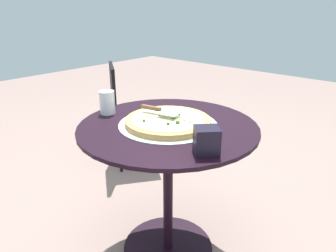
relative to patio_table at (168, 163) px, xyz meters
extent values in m
plane|color=gray|center=(0.00, 0.00, -0.55)|extent=(10.00, 10.00, 0.00)
cylinder|color=black|center=(0.00, 0.00, 0.20)|extent=(0.87, 0.87, 0.02)
cylinder|color=black|center=(0.00, 0.00, -0.17)|extent=(0.05, 0.05, 0.72)
cylinder|color=black|center=(0.00, 0.00, -0.54)|extent=(0.50, 0.50, 0.02)
cylinder|color=silver|center=(0.00, 0.00, 0.21)|extent=(0.48, 0.48, 0.00)
cylinder|color=tan|center=(0.00, 0.00, 0.23)|extent=(0.41, 0.41, 0.03)
cylinder|color=beige|center=(0.00, 0.00, 0.24)|extent=(0.35, 0.35, 0.00)
sphere|color=#28622E|center=(-0.01, 0.02, 0.25)|extent=(0.02, 0.02, 0.02)
sphere|color=#EBE8C1|center=(0.05, -0.09, 0.25)|extent=(0.02, 0.02, 0.02)
sphere|color=#376129|center=(0.11, -0.05, 0.25)|extent=(0.02, 0.02, 0.02)
sphere|color=white|center=(-0.02, 0.11, 0.25)|extent=(0.02, 0.02, 0.02)
sphere|color=#326B26|center=(0.03, 0.08, 0.25)|extent=(0.02, 0.02, 0.02)
sphere|color=#35641E|center=(-0.07, 0.01, 0.25)|extent=(0.01, 0.01, 0.01)
sphere|color=#29682B|center=(0.06, 0.06, 0.25)|extent=(0.02, 0.02, 0.02)
sphere|color=#E8EFCA|center=(-0.03, 0.08, 0.25)|extent=(0.02, 0.02, 0.02)
cube|color=silver|center=(-0.02, -0.01, 0.26)|extent=(0.10, 0.11, 0.00)
cube|color=brown|center=(0.00, -0.11, 0.27)|extent=(0.04, 0.11, 0.02)
cylinder|color=white|center=(0.09, -0.35, 0.27)|extent=(0.08, 0.08, 0.12)
cube|color=black|center=(0.13, 0.31, 0.26)|extent=(0.13, 0.13, 0.11)
cube|color=black|center=(-0.62, -0.90, -0.10)|extent=(0.53, 0.53, 0.03)
cube|color=black|center=(-0.47, -1.01, 0.11)|extent=(0.24, 0.32, 0.39)
cylinder|color=black|center=(-0.84, -0.94, -0.33)|extent=(0.02, 0.02, 0.43)
cylinder|color=black|center=(-0.65, -0.68, -0.33)|extent=(0.02, 0.02, 0.43)
cylinder|color=black|center=(-0.58, -1.13, -0.33)|extent=(0.02, 0.02, 0.43)
cylinder|color=black|center=(-0.39, -0.87, -0.33)|extent=(0.02, 0.02, 0.43)
camera|label=1|loc=(1.03, 0.92, 0.75)|focal=32.91mm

